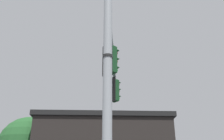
% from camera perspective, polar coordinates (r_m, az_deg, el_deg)
% --- Properties ---
extents(signal_pole, '(0.26, 0.26, 7.71)m').
position_cam_1_polar(signal_pole, '(7.34, -0.99, -10.16)').
color(signal_pole, '#ADB2B7').
rests_on(signal_pole, ground).
extents(mast_arm, '(4.35, 4.04, 0.16)m').
position_cam_1_polar(mast_arm, '(11.28, 0.03, 3.46)').
color(mast_arm, '#ADB2B7').
extents(traffic_light_nearest_pole, '(0.54, 0.49, 1.31)m').
position_cam_1_polar(traffic_light_nearest_pole, '(10.07, -0.13, 2.07)').
color(traffic_light_nearest_pole, black).
extents(traffic_light_mid_inner, '(0.54, 0.49, 1.31)m').
position_cam_1_polar(traffic_light_mid_inner, '(13.10, 0.55, -4.27)').
color(traffic_light_mid_inner, black).
extents(street_name_sign, '(1.02, 0.95, 0.22)m').
position_cam_1_polar(street_name_sign, '(8.27, -0.77, 1.73)').
color(street_name_sign, '#147238').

